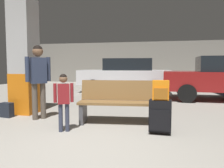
{
  "coord_description": "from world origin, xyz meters",
  "views": [
    {
      "loc": [
        1.14,
        -2.92,
        1.2
      ],
      "look_at": [
        0.16,
        1.3,
        0.85
      ],
      "focal_mm": 36.9,
      "sensor_mm": 36.0,
      "label": 1
    }
  ],
  "objects_px": {
    "bench": "(118,102)",
    "suitcase": "(160,116)",
    "adult": "(38,74)",
    "child": "(64,96)",
    "backpack_bright": "(161,90)",
    "backpack_dark_floor": "(7,110)",
    "structural_pillar": "(24,57)",
    "parked_car_far": "(126,74)"
  },
  "relations": [
    {
      "from": "backpack_bright",
      "to": "child",
      "type": "bearing_deg",
      "value": -172.41
    },
    {
      "from": "bench",
      "to": "backpack_dark_floor",
      "type": "height_order",
      "value": "bench"
    },
    {
      "from": "bench",
      "to": "parked_car_far",
      "type": "relative_size",
      "value": 0.39
    },
    {
      "from": "adult",
      "to": "bench",
      "type": "bearing_deg",
      "value": 0.84
    },
    {
      "from": "suitcase",
      "to": "child",
      "type": "distance_m",
      "value": 1.75
    },
    {
      "from": "backpack_bright",
      "to": "adult",
      "type": "distance_m",
      "value": 2.73
    },
    {
      "from": "parked_car_far",
      "to": "structural_pillar",
      "type": "bearing_deg",
      "value": -107.47
    },
    {
      "from": "structural_pillar",
      "to": "adult",
      "type": "distance_m",
      "value": 0.94
    },
    {
      "from": "parked_car_far",
      "to": "child",
      "type": "bearing_deg",
      "value": -90.18
    },
    {
      "from": "child",
      "to": "backpack_dark_floor",
      "type": "relative_size",
      "value": 3.09
    },
    {
      "from": "structural_pillar",
      "to": "adult",
      "type": "xyz_separation_m",
      "value": [
        0.69,
        -0.51,
        -0.39
      ]
    },
    {
      "from": "bench",
      "to": "suitcase",
      "type": "bearing_deg",
      "value": -33.59
    },
    {
      "from": "child",
      "to": "adult",
      "type": "relative_size",
      "value": 0.64
    },
    {
      "from": "suitcase",
      "to": "parked_car_far",
      "type": "xyz_separation_m",
      "value": [
        -1.69,
        6.35,
        0.48
      ]
    },
    {
      "from": "suitcase",
      "to": "child",
      "type": "xyz_separation_m",
      "value": [
        -1.71,
        -0.23,
        0.33
      ]
    },
    {
      "from": "structural_pillar",
      "to": "backpack_bright",
      "type": "height_order",
      "value": "structural_pillar"
    },
    {
      "from": "backpack_dark_floor",
      "to": "suitcase",
      "type": "bearing_deg",
      "value": -9.09
    },
    {
      "from": "bench",
      "to": "backpack_dark_floor",
      "type": "bearing_deg",
      "value": -179.61
    },
    {
      "from": "structural_pillar",
      "to": "backpack_dark_floor",
      "type": "bearing_deg",
      "value": -106.27
    },
    {
      "from": "suitcase",
      "to": "adult",
      "type": "xyz_separation_m",
      "value": [
        -2.66,
        0.55,
        0.7
      ]
    },
    {
      "from": "child",
      "to": "parked_car_far",
      "type": "bearing_deg",
      "value": 89.82
    },
    {
      "from": "adult",
      "to": "structural_pillar",
      "type": "bearing_deg",
      "value": 143.26
    },
    {
      "from": "suitcase",
      "to": "bench",
      "type": "bearing_deg",
      "value": 146.41
    },
    {
      "from": "suitcase",
      "to": "adult",
      "type": "bearing_deg",
      "value": 168.31
    },
    {
      "from": "parked_car_far",
      "to": "adult",
      "type": "bearing_deg",
      "value": -99.57
    },
    {
      "from": "structural_pillar",
      "to": "child",
      "type": "relative_size",
      "value": 2.69
    },
    {
      "from": "adult",
      "to": "parked_car_far",
      "type": "distance_m",
      "value": 5.88
    },
    {
      "from": "backpack_bright",
      "to": "child",
      "type": "relative_size",
      "value": 0.32
    },
    {
      "from": "backpack_bright",
      "to": "backpack_dark_floor",
      "type": "height_order",
      "value": "backpack_bright"
    },
    {
      "from": "structural_pillar",
      "to": "backpack_bright",
      "type": "distance_m",
      "value": 3.57
    },
    {
      "from": "adult",
      "to": "child",
      "type": "bearing_deg",
      "value": -39.16
    },
    {
      "from": "bench",
      "to": "adult",
      "type": "distance_m",
      "value": 1.88
    },
    {
      "from": "backpack_dark_floor",
      "to": "parked_car_far",
      "type": "relative_size",
      "value": 0.08
    },
    {
      "from": "child",
      "to": "suitcase",
      "type": "bearing_deg",
      "value": 7.61
    },
    {
      "from": "bench",
      "to": "backpack_bright",
      "type": "relative_size",
      "value": 4.85
    },
    {
      "from": "structural_pillar",
      "to": "suitcase",
      "type": "height_order",
      "value": "structural_pillar"
    },
    {
      "from": "adult",
      "to": "backpack_bright",
      "type": "bearing_deg",
      "value": -11.7
    },
    {
      "from": "suitcase",
      "to": "adult",
      "type": "height_order",
      "value": "adult"
    },
    {
      "from": "adult",
      "to": "backpack_dark_floor",
      "type": "relative_size",
      "value": 4.84
    },
    {
      "from": "bench",
      "to": "suitcase",
      "type": "distance_m",
      "value": 1.05
    },
    {
      "from": "backpack_bright",
      "to": "backpack_dark_floor",
      "type": "relative_size",
      "value": 1.0
    },
    {
      "from": "backpack_dark_floor",
      "to": "structural_pillar",
      "type": "bearing_deg",
      "value": 73.73
    }
  ]
}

